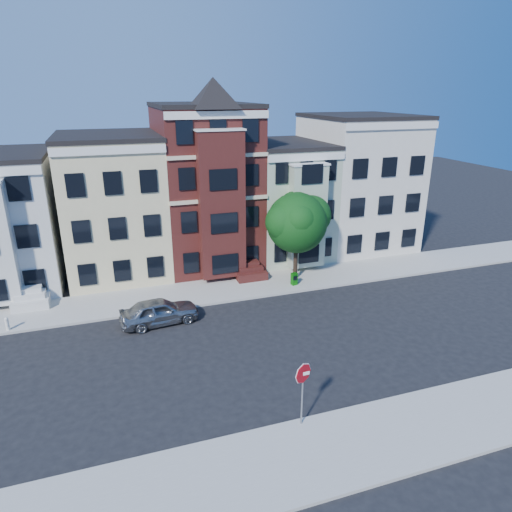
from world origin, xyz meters
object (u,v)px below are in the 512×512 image
object	(u,v)px
street_tree	(297,227)
fire_hydrant	(7,325)
parked_car	(159,311)
stop_sign	(302,390)
newspaper_box	(294,279)

from	to	relation	value
street_tree	fire_hydrant	world-z (taller)	street_tree
parked_car	stop_sign	size ratio (longest dim) A/B	1.41
fire_hydrant	stop_sign	size ratio (longest dim) A/B	0.20
street_tree	fire_hydrant	bearing A→B (deg)	-174.42
parked_car	newspaper_box	xyz separation A→B (m)	(9.76, 2.45, -0.20)
stop_sign	fire_hydrant	bearing A→B (deg)	134.27
street_tree	fire_hydrant	distance (m)	19.17
stop_sign	street_tree	bearing A→B (deg)	66.49
stop_sign	parked_car	bearing A→B (deg)	110.62
parked_car	fire_hydrant	distance (m)	8.61
fire_hydrant	parked_car	bearing A→B (deg)	-11.25
fire_hydrant	street_tree	bearing A→B (deg)	5.58
street_tree	newspaper_box	bearing A→B (deg)	-116.62
parked_car	fire_hydrant	size ratio (longest dim) A/B	7.14
newspaper_box	fire_hydrant	xyz separation A→B (m)	(-18.21, -0.77, -0.11)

